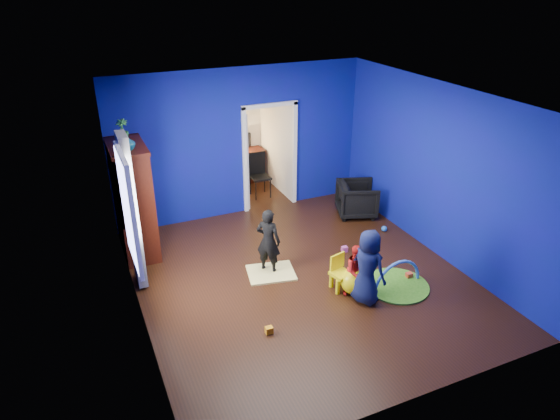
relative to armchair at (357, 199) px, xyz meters
name	(u,v)px	position (x,y,z in m)	size (l,w,h in m)	color
floor	(302,279)	(-2.03, -1.66, -0.35)	(5.00, 5.50, 0.01)	black
ceiling	(306,99)	(-2.03, -1.66, 2.55)	(5.00, 5.50, 0.01)	white
wall_back	(241,143)	(-2.03, 1.09, 1.10)	(5.00, 0.02, 2.90)	navy
wall_front	(422,297)	(-2.03, -4.41, 1.10)	(5.00, 0.02, 2.90)	navy
wall_left	(131,228)	(-4.53, -1.66, 1.10)	(0.02, 5.50, 2.90)	navy
wall_right	(439,172)	(0.47, -1.66, 1.10)	(0.02, 5.50, 2.90)	navy
alcove	(254,137)	(-1.43, 1.96, 0.90)	(1.00, 1.75, 2.50)	silver
armchair	(357,199)	(0.00, 0.00, 0.00)	(0.74, 0.76, 0.69)	black
child_black	(268,241)	(-2.43, -1.22, 0.21)	(0.41, 0.27, 1.11)	black
child_navy	(368,267)	(-1.42, -2.56, 0.24)	(0.57, 0.37, 1.17)	#0F1839
toddler_red	(357,270)	(-1.46, -2.34, 0.06)	(0.40, 0.31, 0.82)	red
vase	(127,143)	(-4.25, -0.01, 1.73)	(0.23, 0.23, 0.24)	#0B4F5C
potted_plant	(122,130)	(-4.25, 0.51, 1.79)	(0.20, 0.20, 0.35)	green
tv_armoire	(133,200)	(-4.25, 0.29, 0.63)	(0.58, 1.14, 1.96)	#3E0F0A
crt_tv	(136,198)	(-4.21, 0.29, 0.67)	(0.46, 0.70, 0.54)	silver
yellow_blanket	(271,273)	(-2.43, -1.32, -0.33)	(0.75, 0.60, 0.03)	#F2E07A
hopper_ball	(354,281)	(-1.47, -2.31, -0.14)	(0.41, 0.41, 0.41)	yellow
kid_chair	(341,275)	(-1.61, -2.14, -0.10)	(0.28, 0.28, 0.50)	yellow
play_mat	(397,286)	(-0.77, -2.45, -0.33)	(1.00, 1.00, 0.03)	green
toy_arch	(397,285)	(-0.77, -2.45, -0.33)	(0.89, 0.89, 0.05)	#3F8CD8
window_left	(127,210)	(-4.52, -1.31, 1.20)	(0.03, 0.95, 1.55)	white
curtain	(132,213)	(-4.40, -0.76, 0.90)	(0.14, 0.42, 2.40)	slate
doorway	(270,159)	(-1.43, 1.09, 0.70)	(1.16, 0.10, 2.10)	white
study_desk	(245,166)	(-1.43, 2.60, 0.03)	(0.88, 0.44, 0.75)	#3D140A
desk_monitor	(242,140)	(-1.43, 2.72, 0.60)	(0.40, 0.05, 0.32)	black
desk_lamp	(232,144)	(-1.71, 2.66, 0.58)	(0.14, 0.14, 0.14)	#FFD88C
folding_chair	(260,176)	(-1.43, 1.64, 0.11)	(0.40, 0.40, 0.92)	black
book_shelf	(241,94)	(-1.43, 2.71, 1.67)	(0.88, 0.24, 0.04)	white
toy_0	(409,276)	(-0.45, -2.34, -0.30)	(0.10, 0.08, 0.10)	#EF4527
toy_1	(384,228)	(0.11, -0.83, -0.29)	(0.11, 0.11, 0.11)	blue
toy_2	(269,330)	(-3.03, -2.67, -0.30)	(0.10, 0.08, 0.10)	orange
toy_3	(344,249)	(-0.97, -1.19, -0.30)	(0.10, 0.08, 0.10)	#DF53A8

